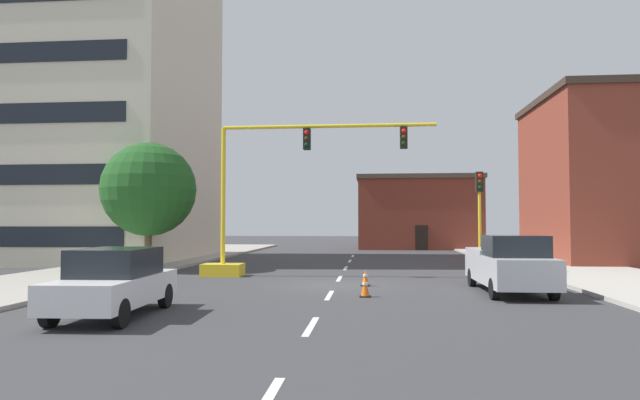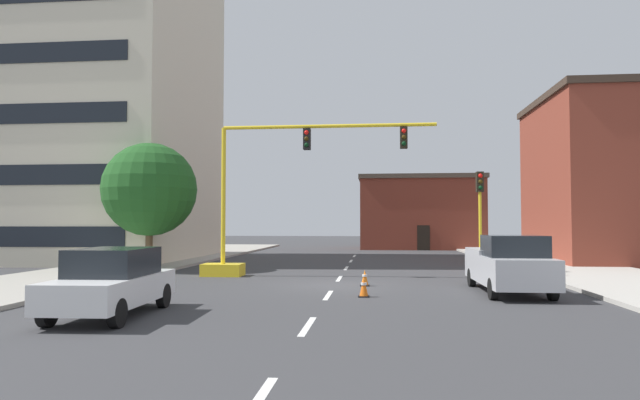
{
  "view_description": "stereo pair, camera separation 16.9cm",
  "coord_description": "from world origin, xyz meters",
  "px_view_note": "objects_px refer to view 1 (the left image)",
  "views": [
    {
      "loc": [
        1.43,
        -21.31,
        2.39
      ],
      "look_at": [
        -0.9,
        3.14,
        3.42
      ],
      "focal_mm": 30.94,
      "sensor_mm": 36.0,
      "label": 1
    },
    {
      "loc": [
        1.59,
        -21.29,
        2.39
      ],
      "look_at": [
        -0.9,
        3.14,
        3.42
      ],
      "focal_mm": 30.94,
      "sensor_mm": 36.0,
      "label": 2
    }
  ],
  "objects_px": {
    "traffic_light_pole_right": "(480,199)",
    "traffic_signal_gantry": "(254,224)",
    "tree_left_near": "(149,189)",
    "pickup_truck_silver": "(509,264)",
    "sedan_white_near_left": "(114,282)",
    "traffic_cone_roadside_a": "(365,287)",
    "traffic_cone_roadside_b": "(365,278)"
  },
  "relations": [
    {
      "from": "pickup_truck_silver",
      "to": "sedan_white_near_left",
      "type": "distance_m",
      "value": 12.71
    },
    {
      "from": "pickup_truck_silver",
      "to": "sedan_white_near_left",
      "type": "height_order",
      "value": "pickup_truck_silver"
    },
    {
      "from": "traffic_light_pole_right",
      "to": "sedan_white_near_left",
      "type": "height_order",
      "value": "traffic_light_pole_right"
    },
    {
      "from": "traffic_light_pole_right",
      "to": "traffic_signal_gantry",
      "type": "bearing_deg",
      "value": -169.72
    },
    {
      "from": "traffic_cone_roadside_a",
      "to": "sedan_white_near_left",
      "type": "bearing_deg",
      "value": -145.59
    },
    {
      "from": "pickup_truck_silver",
      "to": "tree_left_near",
      "type": "bearing_deg",
      "value": 154.7
    },
    {
      "from": "traffic_cone_roadside_a",
      "to": "traffic_cone_roadside_b",
      "type": "bearing_deg",
      "value": 90.62
    },
    {
      "from": "traffic_light_pole_right",
      "to": "tree_left_near",
      "type": "height_order",
      "value": "tree_left_near"
    },
    {
      "from": "pickup_truck_silver",
      "to": "traffic_cone_roadside_b",
      "type": "bearing_deg",
      "value": 161.63
    },
    {
      "from": "traffic_light_pole_right",
      "to": "traffic_cone_roadside_b",
      "type": "bearing_deg",
      "value": -135.25
    },
    {
      "from": "traffic_signal_gantry",
      "to": "tree_left_near",
      "type": "relative_size",
      "value": 1.62
    },
    {
      "from": "tree_left_near",
      "to": "sedan_white_near_left",
      "type": "distance_m",
      "value": 14.6
    },
    {
      "from": "pickup_truck_silver",
      "to": "traffic_cone_roadside_b",
      "type": "height_order",
      "value": "pickup_truck_silver"
    },
    {
      "from": "sedan_white_near_left",
      "to": "traffic_cone_roadside_b",
      "type": "distance_m",
      "value": 9.83
    },
    {
      "from": "traffic_cone_roadside_b",
      "to": "traffic_signal_gantry",
      "type": "bearing_deg",
      "value": 146.4
    },
    {
      "from": "traffic_signal_gantry",
      "to": "traffic_light_pole_right",
      "type": "xyz_separation_m",
      "value": [
        10.35,
        1.88,
        1.2
      ]
    },
    {
      "from": "traffic_signal_gantry",
      "to": "pickup_truck_silver",
      "type": "relative_size",
      "value": 1.94
    },
    {
      "from": "pickup_truck_silver",
      "to": "traffic_cone_roadside_a",
      "type": "xyz_separation_m",
      "value": [
        -4.91,
        -1.5,
        -0.65
      ]
    },
    {
      "from": "pickup_truck_silver",
      "to": "traffic_cone_roadside_a",
      "type": "distance_m",
      "value": 5.17
    },
    {
      "from": "traffic_signal_gantry",
      "to": "traffic_cone_roadside_b",
      "type": "height_order",
      "value": "traffic_signal_gantry"
    },
    {
      "from": "traffic_light_pole_right",
      "to": "traffic_cone_roadside_a",
      "type": "bearing_deg",
      "value": -122.08
    },
    {
      "from": "sedan_white_near_left",
      "to": "traffic_cone_roadside_a",
      "type": "relative_size",
      "value": 6.9
    },
    {
      "from": "tree_left_near",
      "to": "traffic_cone_roadside_a",
      "type": "height_order",
      "value": "tree_left_near"
    },
    {
      "from": "pickup_truck_silver",
      "to": "traffic_signal_gantry",
      "type": "bearing_deg",
      "value": 153.42
    },
    {
      "from": "tree_left_near",
      "to": "traffic_cone_roadside_b",
      "type": "height_order",
      "value": "tree_left_near"
    },
    {
      "from": "traffic_cone_roadside_a",
      "to": "tree_left_near",
      "type": "bearing_deg",
      "value": 140.78
    },
    {
      "from": "tree_left_near",
      "to": "traffic_cone_roadside_a",
      "type": "relative_size",
      "value": 9.81
    },
    {
      "from": "traffic_light_pole_right",
      "to": "tree_left_near",
      "type": "distance_m",
      "value": 16.39
    },
    {
      "from": "traffic_signal_gantry",
      "to": "traffic_light_pole_right",
      "type": "bearing_deg",
      "value": 10.28
    },
    {
      "from": "sedan_white_near_left",
      "to": "tree_left_near",
      "type": "bearing_deg",
      "value": 109.46
    },
    {
      "from": "traffic_light_pole_right",
      "to": "pickup_truck_silver",
      "type": "xyz_separation_m",
      "value": [
        -0.34,
        -6.88,
        -2.55
      ]
    },
    {
      "from": "traffic_signal_gantry",
      "to": "sedan_white_near_left",
      "type": "xyz_separation_m",
      "value": [
        -1.27,
        -10.86,
        -1.44
      ]
    }
  ]
}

